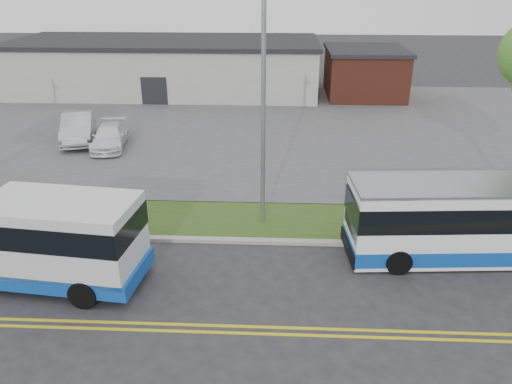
# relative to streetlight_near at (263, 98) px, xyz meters

# --- Properties ---
(ground) EXTENTS (140.00, 140.00, 0.00)m
(ground) POSITION_rel_streetlight_near_xyz_m (-3.00, -2.73, -5.23)
(ground) COLOR #28282B
(ground) RESTS_ON ground
(lane_line_north) EXTENTS (70.00, 0.12, 0.01)m
(lane_line_north) POSITION_rel_streetlight_near_xyz_m (-3.00, -6.58, -5.23)
(lane_line_north) COLOR gold
(lane_line_north) RESTS_ON ground
(lane_line_south) EXTENTS (70.00, 0.12, 0.01)m
(lane_line_south) POSITION_rel_streetlight_near_xyz_m (-3.00, -6.88, -5.23)
(lane_line_south) COLOR gold
(lane_line_south) RESTS_ON ground
(curb) EXTENTS (80.00, 0.30, 0.15)m
(curb) POSITION_rel_streetlight_near_xyz_m (-3.00, -1.63, -5.16)
(curb) COLOR #9E9B93
(curb) RESTS_ON ground
(verge) EXTENTS (80.00, 3.30, 0.10)m
(verge) POSITION_rel_streetlight_near_xyz_m (-3.00, 0.17, -5.18)
(verge) COLOR #2B4E1A
(verge) RESTS_ON ground
(parking_lot) EXTENTS (80.00, 25.00, 0.10)m
(parking_lot) POSITION_rel_streetlight_near_xyz_m (-3.00, 14.27, -5.18)
(parking_lot) COLOR #4C4C4F
(parking_lot) RESTS_ON ground
(commercial_building) EXTENTS (25.40, 10.40, 4.35)m
(commercial_building) POSITION_rel_streetlight_near_xyz_m (-9.00, 24.27, -3.05)
(commercial_building) COLOR #9E9E99
(commercial_building) RESTS_ON ground
(brick_wing) EXTENTS (6.30, 7.30, 3.90)m
(brick_wing) POSITION_rel_streetlight_near_xyz_m (7.50, 23.27, -3.27)
(brick_wing) COLOR brown
(brick_wing) RESTS_ON ground
(streetlight_near) EXTENTS (0.35, 1.53, 9.50)m
(streetlight_near) POSITION_rel_streetlight_near_xyz_m (0.00, 0.00, 0.00)
(streetlight_near) COLOR gray
(streetlight_near) RESTS_ON verge
(shuttle_bus) EXTENTS (8.06, 3.38, 3.00)m
(shuttle_bus) POSITION_rel_streetlight_near_xyz_m (-7.05, -4.47, -3.63)
(shuttle_bus) COLOR #0F46A8
(shuttle_bus) RESTS_ON ground
(transit_bus) EXTENTS (10.57, 3.12, 2.89)m
(transit_bus) POSITION_rel_streetlight_near_xyz_m (8.36, -2.13, -3.77)
(transit_bus) COLOR white
(transit_bus) RESTS_ON ground
(pedestrian) EXTENTS (0.70, 0.55, 1.67)m
(pedestrian) POSITION_rel_streetlight_near_xyz_m (-6.51, -0.83, -4.30)
(pedestrian) COLOR black
(pedestrian) RESTS_ON verge
(parked_car_a) EXTENTS (3.08, 5.31, 1.65)m
(parked_car_a) POSITION_rel_streetlight_near_xyz_m (-11.51, 10.13, -4.31)
(parked_car_a) COLOR #B0B4B8
(parked_car_a) RESTS_ON parking_lot
(parked_car_b) EXTENTS (2.45, 4.61, 1.27)m
(parked_car_b) POSITION_rel_streetlight_near_xyz_m (-9.25, 9.07, -4.50)
(parked_car_b) COLOR white
(parked_car_b) RESTS_ON parking_lot
(grocery_bag_left) EXTENTS (0.32, 0.32, 0.32)m
(grocery_bag_left) POSITION_rel_streetlight_near_xyz_m (-6.81, -1.08, -4.97)
(grocery_bag_left) COLOR white
(grocery_bag_left) RESTS_ON verge
(grocery_bag_right) EXTENTS (0.32, 0.32, 0.32)m
(grocery_bag_right) POSITION_rel_streetlight_near_xyz_m (-6.21, -0.58, -4.97)
(grocery_bag_right) COLOR white
(grocery_bag_right) RESTS_ON verge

